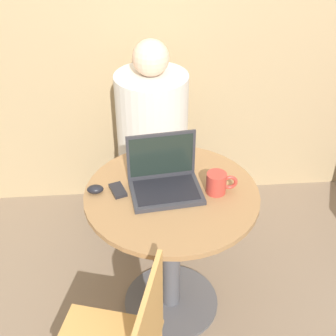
{
  "coord_description": "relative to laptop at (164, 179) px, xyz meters",
  "views": [
    {
      "loc": [
        -0.15,
        -1.63,
        2.05
      ],
      "look_at": [
        -0.01,
        0.05,
        0.85
      ],
      "focal_mm": 50.0,
      "sensor_mm": 36.0,
      "label": 1
    }
  ],
  "objects": [
    {
      "name": "laptop",
      "position": [
        0.0,
        0.0,
        0.0
      ],
      "size": [
        0.34,
        0.26,
        0.25
      ],
      "color": "#2D2D33",
      "rests_on": "round_table"
    },
    {
      "name": "round_table",
      "position": [
        0.03,
        -0.03,
        -0.29
      ],
      "size": [
        0.78,
        0.78,
        0.75
      ],
      "color": "#4C4C51",
      "rests_on": "ground_plane"
    },
    {
      "name": "ground_plane",
      "position": [
        0.03,
        -0.03,
        -0.81
      ],
      "size": [
        12.0,
        12.0,
        0.0
      ],
      "primitive_type": "plane",
      "color": "#7F6B56"
    },
    {
      "name": "person_seated",
      "position": [
        -0.02,
        0.67,
        -0.3
      ],
      "size": [
        0.4,
        0.62,
        1.23
      ],
      "color": "#4C4742",
      "rests_on": "ground_plane"
    },
    {
      "name": "back_wall",
      "position": [
        0.03,
        0.97,
        0.49
      ],
      "size": [
        7.0,
        0.05,
        2.6
      ],
      "color": "tan",
      "rests_on": "ground_plane"
    },
    {
      "name": "cell_phone",
      "position": [
        -0.21,
        -0.01,
        -0.05
      ],
      "size": [
        0.09,
        0.11,
        0.02
      ],
      "color": "black",
      "rests_on": "round_table"
    },
    {
      "name": "coffee_cup",
      "position": [
        0.23,
        -0.04,
        -0.0
      ],
      "size": [
        0.14,
        0.09,
        0.1
      ],
      "color": "#B2382D",
      "rests_on": "round_table"
    },
    {
      "name": "computer_mouse",
      "position": [
        -0.31,
        -0.0,
        -0.04
      ],
      "size": [
        0.07,
        0.05,
        0.04
      ],
      "color": "black",
      "rests_on": "round_table"
    }
  ]
}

